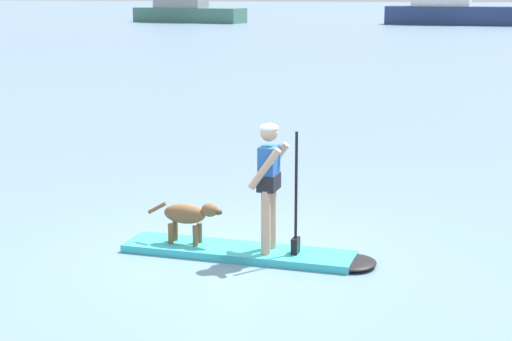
{
  "coord_description": "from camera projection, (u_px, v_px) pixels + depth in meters",
  "views": [
    {
      "loc": [
        2.54,
        -9.88,
        3.35
      ],
      "look_at": [
        0.0,
        1.0,
        0.9
      ],
      "focal_mm": 58.6,
      "sensor_mm": 36.0,
      "label": 1
    }
  ],
  "objects": [
    {
      "name": "moored_boat_port",
      "position": [
        448.0,
        9.0,
        76.99
      ],
      "size": [
        12.02,
        4.69,
        4.47
      ],
      "color": "navy",
      "rests_on": "ground_plane"
    },
    {
      "name": "paddleboard",
      "position": [
        255.0,
        253.0,
        10.61
      ],
      "size": [
        3.3,
        0.88,
        0.1
      ],
      "color": "#33B2BF",
      "rests_on": "ground_plane"
    },
    {
      "name": "dog",
      "position": [
        188.0,
        215.0,
        10.77
      ],
      "size": [
        1.03,
        0.26,
        0.56
      ],
      "color": "brown",
      "rests_on": "paddleboard"
    },
    {
      "name": "moored_boat_far_port",
      "position": [
        186.0,
        8.0,
        82.32
      ],
      "size": [
        11.77,
        5.43,
        10.86
      ],
      "color": "#3F7266",
      "rests_on": "ground_plane"
    },
    {
      "name": "person_paddler",
      "position": [
        270.0,
        178.0,
        10.34
      ],
      "size": [
        0.62,
        0.5,
        1.63
      ],
      "color": "tan",
      "rests_on": "paddleboard"
    },
    {
      "name": "ground_plane",
      "position": [
        238.0,
        255.0,
        10.68
      ],
      "size": [
        400.0,
        400.0,
        0.0
      ],
      "primitive_type": "plane",
      "color": "slate"
    }
  ]
}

